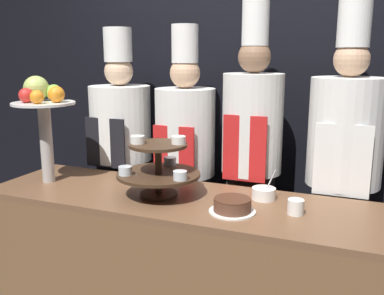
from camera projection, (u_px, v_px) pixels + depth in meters
The scene contains 11 objects.
wall_back at pixel (237, 86), 2.95m from camera, with size 10.00×0.06×2.80m.
buffet_counter at pixel (185, 276), 2.32m from camera, with size 2.18×0.62×0.88m.
tiered_stand at pixel (158, 167), 2.23m from camera, with size 0.44×0.44×0.32m.
fruit_pedestal at pixel (43, 106), 2.44m from camera, with size 0.35×0.35×0.61m.
cake_round at pixel (232, 206), 2.02m from camera, with size 0.22×0.22×0.07m.
cup_white at pixel (296, 207), 1.99m from camera, with size 0.08×0.08×0.07m.
serving_bowl_far at pixel (264, 193), 2.20m from camera, with size 0.12×0.12×0.16m.
chef_left at pixel (121, 149), 2.94m from camera, with size 0.41×0.41×1.79m.
chef_center_left at pixel (185, 156), 2.77m from camera, with size 0.38×0.38×1.80m.
chef_center_right at pixel (252, 151), 2.59m from camera, with size 0.36×0.36×1.93m.
chef_right at pixel (344, 162), 2.40m from camera, with size 0.41×0.41×1.92m.
Camera 1 is at (0.83, -1.63, 1.62)m, focal length 40.00 mm.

